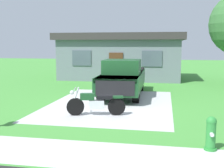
% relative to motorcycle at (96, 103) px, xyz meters
% --- Properties ---
extents(ground_plane, '(80.00, 80.00, 0.00)m').
position_rel_motorcycle_xyz_m(ground_plane, '(0.17, 2.18, -0.47)').
color(ground_plane, '#45933A').
extents(driveway_pad, '(5.39, 7.62, 0.01)m').
position_rel_motorcycle_xyz_m(driveway_pad, '(0.17, 2.18, -0.47)').
color(driveway_pad, '#BBBBBB').
rests_on(driveway_pad, ground).
extents(sidewalk_strip, '(36.00, 1.80, 0.01)m').
position_rel_motorcycle_xyz_m(sidewalk_strip, '(0.17, -3.82, -0.47)').
color(sidewalk_strip, beige).
rests_on(sidewalk_strip, ground).
extents(motorcycle, '(2.19, 0.81, 1.09)m').
position_rel_motorcycle_xyz_m(motorcycle, '(0.00, 0.00, 0.00)').
color(motorcycle, black).
rests_on(motorcycle, ground).
extents(pickup_truck, '(2.12, 5.67, 1.90)m').
position_rel_motorcycle_xyz_m(pickup_truck, '(0.39, 4.50, 0.48)').
color(pickup_truck, black).
rests_on(pickup_truck, ground).
extents(fire_hydrant, '(0.32, 0.40, 0.87)m').
position_rel_motorcycle_xyz_m(fire_hydrant, '(3.72, -2.98, -0.05)').
color(fire_hydrant, '#2D8C38').
rests_on(fire_hydrant, ground).
extents(neighbor_house, '(9.60, 5.60, 3.50)m').
position_rel_motorcycle_xyz_m(neighbor_house, '(-0.89, 12.24, 1.32)').
color(neighbor_house, slate).
rests_on(neighbor_house, ground).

